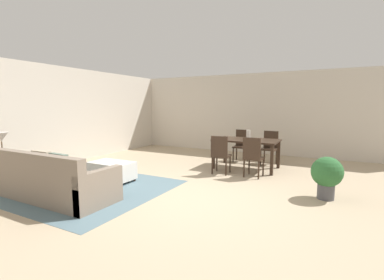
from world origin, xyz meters
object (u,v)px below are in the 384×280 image
at_px(couch, 53,182).
at_px(dining_chair_far_right, 270,146).
at_px(vase_centerpiece, 248,135).
at_px(dining_chair_near_right, 253,155).
at_px(ottoman_table, 112,170).
at_px(potted_plant, 327,174).
at_px(side_table, 4,165).
at_px(table_lamp, 1,138).
at_px(dining_table, 246,143).
at_px(dining_chair_far_left, 242,143).
at_px(dining_chair_near_left, 220,153).

bearing_deg(couch, dining_chair_far_right, 59.69).
bearing_deg(vase_centerpiece, dining_chair_near_right, -66.84).
xyz_separation_m(ottoman_table, potted_plant, (4.11, 0.93, 0.20)).
bearing_deg(side_table, dining_chair_far_right, 48.42).
bearing_deg(dining_chair_near_right, vase_centerpiece, 113.16).
height_order(table_lamp, dining_table, table_lamp).
relative_size(dining_chair_far_left, vase_centerpiece, 3.83).
height_order(couch, ottoman_table, couch).
xyz_separation_m(ottoman_table, dining_chair_far_left, (1.78, 3.42, 0.28)).
xyz_separation_m(dining_chair_far_right, potted_plant, (1.50, -2.46, -0.08)).
height_order(ottoman_table, dining_chair_near_left, dining_chair_near_left).
relative_size(couch, side_table, 3.95).
relative_size(dining_chair_near_right, dining_chair_far_left, 1.00).
bearing_deg(couch, ottoman_table, 84.16).
bearing_deg(potted_plant, ottoman_table, -167.21).
xyz_separation_m(couch, dining_table, (2.31, 3.84, 0.37)).
relative_size(couch, dining_chair_near_right, 2.50).
xyz_separation_m(ottoman_table, table_lamp, (-1.58, -1.32, 0.75)).
height_order(dining_table, dining_chair_near_right, dining_chair_near_right).
height_order(dining_table, dining_chair_near_left, dining_chair_near_left).
bearing_deg(potted_plant, couch, -152.38).
height_order(couch, dining_chair_near_left, dining_chair_near_left).
bearing_deg(dining_chair_near_right, potted_plant, -27.99).
height_order(table_lamp, dining_chair_far_right, table_lamp).
height_order(couch, dining_chair_far_right, dining_chair_far_right).
relative_size(couch, dining_chair_far_right, 2.50).
bearing_deg(dining_chair_near_left, vase_centerpiece, 66.66).
height_order(couch, vase_centerpiece, vase_centerpiece).
bearing_deg(potted_plant, dining_chair_far_left, 133.07).
height_order(ottoman_table, dining_chair_far_right, dining_chair_far_right).
height_order(dining_chair_near_right, vase_centerpiece, vase_centerpiece).
distance_m(ottoman_table, potted_plant, 4.21).
bearing_deg(potted_plant, dining_chair_near_left, 161.93).
height_order(dining_table, potted_plant, dining_table).
relative_size(dining_chair_far_left, potted_plant, 1.23).
xyz_separation_m(ottoman_table, dining_chair_near_left, (1.82, 1.68, 0.28)).
distance_m(side_table, dining_chair_far_right, 6.30).
bearing_deg(side_table, table_lamp, 153.43).
bearing_deg(dining_chair_far_left, dining_chair_far_right, -1.88).
bearing_deg(side_table, dining_chair_far_left, 54.67).
height_order(dining_chair_far_left, dining_chair_far_right, same).
distance_m(couch, dining_chair_near_left, 3.55).
height_order(couch, dining_table, couch).
bearing_deg(dining_chair_far_left, table_lamp, -125.33).
distance_m(table_lamp, dining_chair_near_right, 5.19).
relative_size(dining_chair_near_left, dining_chair_far_right, 1.00).
bearing_deg(vase_centerpiece, ottoman_table, -130.44).
bearing_deg(side_table, potted_plant, 21.64).
distance_m(couch, table_lamp, 1.61).
relative_size(ottoman_table, table_lamp, 1.76).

